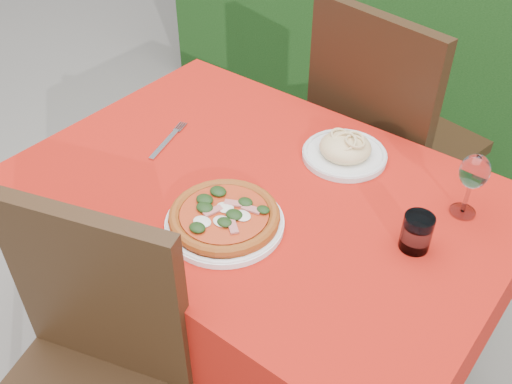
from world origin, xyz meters
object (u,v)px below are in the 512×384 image
Objects in this scene: pizza_plate at (224,218)px; pasta_plate at (345,150)px; chair_near at (85,377)px; fork at (165,144)px; water_glass at (416,234)px; chair_far at (384,132)px; wine_glass at (474,174)px.

pasta_plate is at bearing 79.21° from pizza_plate.
fork is (-0.29, 0.57, 0.20)m from chair_near.
water_glass is 0.43× the size of fork.
pasta_plate is at bearing 109.36° from chair_far.
water_glass is 0.53× the size of wine_glass.
wine_glass reaches higher than pasta_plate.
pizza_plate is 0.45m from water_glass.
chair_far reaches higher than pasta_plate.
fork is at bearing 157.04° from pizza_plate.
water_glass is 0.21m from wine_glass.
wine_glass is at bearing -2.91° from pasta_plate.
water_glass is at bearing 29.06° from pizza_plate.
pizza_plate is 0.60m from wine_glass.
pizza_plate is 1.22× the size of pasta_plate.
pasta_plate is at bearing 177.09° from wine_glass.
wine_glass is (0.43, 0.40, 0.10)m from pizza_plate.
chair_far is at bearing 98.93° from pasta_plate.
chair_near reaches higher than wine_glass.
pizza_plate is at bearing -150.94° from water_glass.
chair_near is 3.32× the size of pizza_plate.
water_glass reaches higher than fork.
pasta_plate is at bearing 14.59° from fork.
fork is (-0.44, -0.27, -0.02)m from pasta_plate.
chair_far is at bearing 68.24° from chair_near.
pasta_plate is (0.15, 0.84, 0.23)m from chair_near.
wine_glass reaches higher than water_glass.
chair_far is 0.83m from pizza_plate.
fork is (-0.38, -0.66, 0.15)m from chair_far.
chair_near is 0.91× the size of chair_far.
chair_far is 0.43m from pasta_plate.
chair_far reaches higher than pizza_plate.
chair_far is 0.64m from wine_glass.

